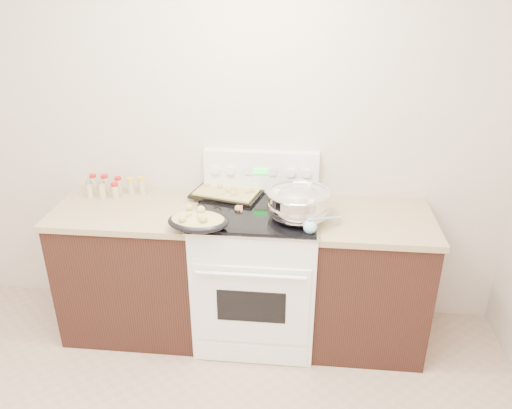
# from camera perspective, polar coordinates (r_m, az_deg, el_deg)

# --- Properties ---
(room_shell) EXTENTS (4.10, 3.60, 2.75)m
(room_shell) POSITION_cam_1_polar(r_m,az_deg,el_deg) (1.61, -17.55, 2.54)
(room_shell) COLOR beige
(room_shell) RESTS_ON ground
(counter_left) EXTENTS (0.93, 0.67, 0.92)m
(counter_left) POSITION_cam_1_polar(r_m,az_deg,el_deg) (3.52, -13.57, -6.96)
(counter_left) COLOR black
(counter_left) RESTS_ON ground
(counter_right) EXTENTS (0.73, 0.67, 0.92)m
(counter_right) POSITION_cam_1_polar(r_m,az_deg,el_deg) (3.37, 12.68, -8.41)
(counter_right) COLOR black
(counter_right) RESTS_ON ground
(kitchen_range) EXTENTS (0.78, 0.73, 1.22)m
(kitchen_range) POSITION_cam_1_polar(r_m,az_deg,el_deg) (3.33, 0.10, -7.56)
(kitchen_range) COLOR white
(kitchen_range) RESTS_ON ground
(mixing_bowl) EXTENTS (0.39, 0.39, 0.22)m
(mixing_bowl) POSITION_cam_1_polar(r_m,az_deg,el_deg) (2.98, 4.87, 0.02)
(mixing_bowl) COLOR silver
(mixing_bowl) RESTS_ON kitchen_range
(roasting_pan) EXTENTS (0.38, 0.28, 0.12)m
(roasting_pan) POSITION_cam_1_polar(r_m,az_deg,el_deg) (2.88, -6.68, -1.83)
(roasting_pan) COLOR black
(roasting_pan) RESTS_ON kitchen_range
(baking_sheet) EXTENTS (0.50, 0.41, 0.06)m
(baking_sheet) POSITION_cam_1_polar(r_m,az_deg,el_deg) (3.31, -3.23, 1.44)
(baking_sheet) COLOR black
(baking_sheet) RESTS_ON kitchen_range
(wooden_spoon) EXTENTS (0.05, 0.28, 0.04)m
(wooden_spoon) POSITION_cam_1_polar(r_m,az_deg,el_deg) (3.13, -1.88, -0.15)
(wooden_spoon) COLOR tan
(wooden_spoon) RESTS_ON kitchen_range
(blue_ladle) EXTENTS (0.23, 0.20, 0.10)m
(blue_ladle) POSITION_cam_1_polar(r_m,az_deg,el_deg) (2.85, 6.40, -2.45)
(blue_ladle) COLOR #92C9DA
(blue_ladle) RESTS_ON kitchen_range
(spice_jars) EXTENTS (0.39, 0.14, 0.13)m
(spice_jars) POSITION_cam_1_polar(r_m,az_deg,el_deg) (3.48, -16.15, 2.00)
(spice_jars) COLOR #BFB28C
(spice_jars) RESTS_ON counter_left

